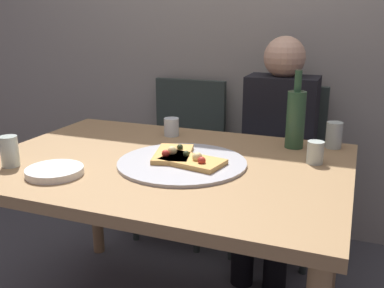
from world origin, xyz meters
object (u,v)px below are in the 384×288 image
chair_right (280,158)px  tumbler_near (10,151)px  short_glass (171,127)px  pizza_slice_last (173,154)px  wine_bottle (296,118)px  plate_stack (55,171)px  guest_in_sweater (277,143)px  tumbler_far (334,135)px  pizza_tray (182,163)px  wine_glass (315,152)px  pizza_slice_extra (193,161)px  chair_left (183,147)px  dining_table (165,180)px

chair_right → tumbler_near: bearing=55.8°
tumbler_near → short_glass: (0.37, 0.59, -0.02)m
pizza_slice_last → wine_bottle: bearing=39.6°
plate_stack → guest_in_sweater: bearing=60.5°
tumbler_far → guest_in_sweater: bearing=131.2°
pizza_tray → guest_in_sweater: bearing=74.4°
short_glass → wine_glass: bearing=-14.0°
pizza_tray → tumbler_far: 0.65m
pizza_slice_extra → tumbler_near: size_ratio=2.16×
tumbler_far → chair_right: (-0.29, 0.48, -0.28)m
pizza_slice_last → pizza_slice_extra: size_ratio=1.02×
pizza_slice_extra → chair_left: bearing=114.6°
pizza_slice_last → plate_stack: (-0.31, -0.30, -0.01)m
wine_glass → short_glass: (-0.65, 0.16, -0.00)m
wine_bottle → chair_left: bearing=143.3°
pizza_tray → pizza_slice_last: 0.07m
pizza_tray → wine_bottle: bearing=46.6°
pizza_slice_extra → tumbler_far: 0.63m
pizza_slice_last → wine_glass: 0.52m
short_glass → pizza_tray: bearing=-60.6°
pizza_slice_extra → wine_bottle: (0.30, 0.38, 0.10)m
chair_left → chair_right: size_ratio=1.00×
pizza_slice_last → pizza_slice_extra: bearing=-26.9°
tumbler_far → wine_glass: 0.24m
tumbler_near → chair_right: size_ratio=0.12×
tumbler_far → wine_glass: size_ratio=1.29×
wine_bottle → tumbler_near: 1.10m
dining_table → tumbler_far: tumbler_far is taller
pizza_slice_extra → tumbler_near: tumbler_near is taller
tumbler_far → chair_left: (-0.87, 0.48, -0.28)m
dining_table → wine_glass: bearing=17.8°
pizza_slice_last → pizza_slice_extra: same height
plate_stack → guest_in_sweater: (0.57, 1.01, -0.11)m
pizza_slice_extra → tumbler_far: (0.45, 0.44, 0.03)m
pizza_tray → dining_table: bearing=166.2°
dining_table → pizza_tray: bearing=-13.8°
wine_bottle → tumbler_far: (0.15, 0.05, -0.07)m
wine_bottle → chair_right: bearing=104.4°
dining_table → short_glass: (-0.12, 0.33, 0.12)m
tumbler_far → wine_glass: tumbler_far is taller
tumbler_far → tumbler_near: bearing=-148.1°
plate_stack → chair_left: chair_left is taller
pizza_slice_extra → short_glass: 0.44m
dining_table → chair_left: bearing=108.3°
pizza_slice_last → tumbler_near: size_ratio=2.21×
dining_table → pizza_slice_extra: size_ratio=5.59×
wine_glass → pizza_tray: bearing=-157.2°
wine_glass → dining_table: bearing=-162.2°
dining_table → pizza_tray: size_ratio=2.85×
pizza_slice_last → tumbler_far: (0.55, 0.38, 0.03)m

